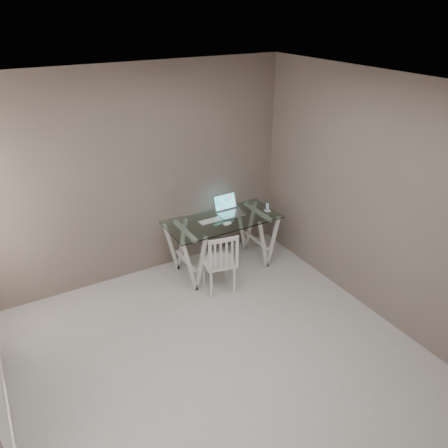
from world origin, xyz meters
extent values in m
plane|color=#B3B1AC|center=(0.00, 0.00, 0.00)|extent=(4.50, 4.50, 0.00)
cube|color=white|center=(0.00, 0.00, 2.70)|extent=(4.00, 4.50, 0.02)
cube|color=#6E5E56|center=(0.00, 2.25, 1.35)|extent=(4.00, 0.02, 2.70)
cube|color=#6E5E56|center=(2.00, 0.00, 1.35)|extent=(0.02, 4.50, 2.70)
cube|color=silver|center=(0.91, 1.76, 0.74)|extent=(1.50, 0.70, 0.01)
cube|color=silver|center=(0.36, 1.76, 0.36)|extent=(0.24, 0.62, 0.72)
cube|color=silver|center=(1.46, 1.76, 0.36)|extent=(0.24, 0.62, 0.72)
cube|color=silver|center=(0.63, 1.36, 0.40)|extent=(0.44, 0.44, 0.04)
cylinder|color=silver|center=(0.45, 1.24, 0.19)|extent=(0.03, 0.03, 0.39)
cylinder|color=silver|center=(0.75, 1.18, 0.19)|extent=(0.03, 0.03, 0.39)
cylinder|color=silver|center=(0.51, 1.54, 0.19)|extent=(0.03, 0.03, 0.39)
cylinder|color=silver|center=(0.81, 1.48, 0.19)|extent=(0.03, 0.03, 0.39)
cube|color=silver|center=(0.60, 1.19, 0.61)|extent=(0.38, 0.09, 0.42)
cube|color=#B6B6BB|center=(1.08, 1.83, 0.75)|extent=(0.34, 0.24, 0.02)
cube|color=#19D899|center=(1.08, 1.99, 0.87)|extent=(0.34, 0.09, 0.22)
cube|color=silver|center=(0.75, 1.79, 0.75)|extent=(0.31, 0.13, 0.01)
ellipsoid|color=silver|center=(0.89, 1.59, 0.77)|extent=(0.12, 0.07, 0.04)
cube|color=white|center=(1.57, 1.67, 0.75)|extent=(0.07, 0.07, 0.02)
cube|color=black|center=(1.57, 1.68, 0.81)|extent=(0.05, 0.03, 0.11)
camera|label=1|loc=(-1.61, -2.67, 3.30)|focal=35.00mm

